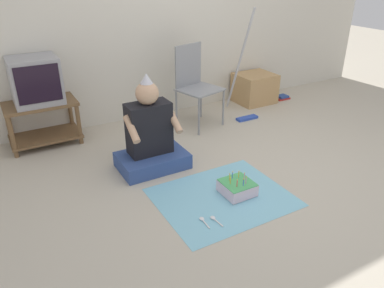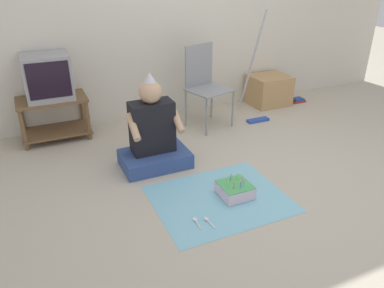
{
  "view_description": "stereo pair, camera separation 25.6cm",
  "coord_description": "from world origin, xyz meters",
  "px_view_note": "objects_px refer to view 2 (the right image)",
  "views": [
    {
      "loc": [
        -2.02,
        -2.21,
        1.76
      ],
      "look_at": [
        -0.61,
        0.29,
        0.35
      ],
      "focal_mm": 35.0,
      "sensor_mm": 36.0,
      "label": 1
    },
    {
      "loc": [
        -1.79,
        -2.32,
        1.76
      ],
      "look_at": [
        -0.61,
        0.29,
        0.35
      ],
      "focal_mm": 35.0,
      "sensor_mm": 36.0,
      "label": 2
    }
  ],
  "objects_px": {
    "tv": "(47,77)",
    "birthday_cake": "(235,190)",
    "book_pile": "(297,100)",
    "dust_mop": "(254,87)",
    "cardboard_box_stack": "(269,90)",
    "folding_chair": "(205,81)",
    "person_seated": "(153,136)"
  },
  "relations": [
    {
      "from": "tv",
      "to": "birthday_cake",
      "type": "bearing_deg",
      "value": -56.05
    },
    {
      "from": "book_pile",
      "to": "dust_mop",
      "type": "bearing_deg",
      "value": -164.86
    },
    {
      "from": "cardboard_box_stack",
      "to": "dust_mop",
      "type": "relative_size",
      "value": 0.38
    },
    {
      "from": "folding_chair",
      "to": "dust_mop",
      "type": "bearing_deg",
      "value": -7.67
    },
    {
      "from": "tv",
      "to": "person_seated",
      "type": "distance_m",
      "value": 1.33
    },
    {
      "from": "cardboard_box_stack",
      "to": "dust_mop",
      "type": "height_order",
      "value": "dust_mop"
    },
    {
      "from": "birthday_cake",
      "to": "dust_mop",
      "type": "bearing_deg",
      "value": 52.73
    },
    {
      "from": "folding_chair",
      "to": "dust_mop",
      "type": "relative_size",
      "value": 0.71
    },
    {
      "from": "tv",
      "to": "dust_mop",
      "type": "xyz_separation_m",
      "value": [
        2.27,
        -0.39,
        -0.3
      ]
    },
    {
      "from": "tv",
      "to": "person_seated",
      "type": "height_order",
      "value": "tv"
    },
    {
      "from": "dust_mop",
      "to": "person_seated",
      "type": "distance_m",
      "value": 1.62
    },
    {
      "from": "dust_mop",
      "to": "book_pile",
      "type": "relative_size",
      "value": 6.68
    },
    {
      "from": "folding_chair",
      "to": "book_pile",
      "type": "height_order",
      "value": "folding_chair"
    },
    {
      "from": "cardboard_box_stack",
      "to": "book_pile",
      "type": "bearing_deg",
      "value": -13.73
    },
    {
      "from": "cardboard_box_stack",
      "to": "folding_chair",
      "type": "bearing_deg",
      "value": -166.61
    },
    {
      "from": "folding_chair",
      "to": "birthday_cake",
      "type": "height_order",
      "value": "folding_chair"
    },
    {
      "from": "folding_chair",
      "to": "book_pile",
      "type": "xyz_separation_m",
      "value": [
        1.52,
        0.16,
        -0.51
      ]
    },
    {
      "from": "cardboard_box_stack",
      "to": "person_seated",
      "type": "height_order",
      "value": "person_seated"
    },
    {
      "from": "tv",
      "to": "person_seated",
      "type": "xyz_separation_m",
      "value": [
        0.78,
        -1.01,
        -0.4
      ]
    },
    {
      "from": "dust_mop",
      "to": "tv",
      "type": "bearing_deg",
      "value": 170.37
    },
    {
      "from": "person_seated",
      "to": "birthday_cake",
      "type": "bearing_deg",
      "value": -61.35
    },
    {
      "from": "folding_chair",
      "to": "cardboard_box_stack",
      "type": "bearing_deg",
      "value": 13.39
    },
    {
      "from": "cardboard_box_stack",
      "to": "person_seated",
      "type": "xyz_separation_m",
      "value": [
        -1.97,
        -0.97,
        0.1
      ]
    },
    {
      "from": "birthday_cake",
      "to": "person_seated",
      "type": "bearing_deg",
      "value": 118.65
    },
    {
      "from": "tv",
      "to": "book_pile",
      "type": "xyz_separation_m",
      "value": [
        3.17,
        -0.14,
        -0.67
      ]
    },
    {
      "from": "cardboard_box_stack",
      "to": "book_pile",
      "type": "height_order",
      "value": "cardboard_box_stack"
    },
    {
      "from": "person_seated",
      "to": "cardboard_box_stack",
      "type": "bearing_deg",
      "value": 26.15
    },
    {
      "from": "folding_chair",
      "to": "birthday_cake",
      "type": "xyz_separation_m",
      "value": [
        -0.44,
        -1.49,
        -0.47
      ]
    },
    {
      "from": "book_pile",
      "to": "tv",
      "type": "bearing_deg",
      "value": 177.39
    },
    {
      "from": "folding_chair",
      "to": "person_seated",
      "type": "bearing_deg",
      "value": -141.02
    },
    {
      "from": "dust_mop",
      "to": "person_seated",
      "type": "relative_size",
      "value": 1.46
    },
    {
      "from": "tv",
      "to": "folding_chair",
      "type": "xyz_separation_m",
      "value": [
        1.65,
        -0.3,
        -0.16
      ]
    }
  ]
}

